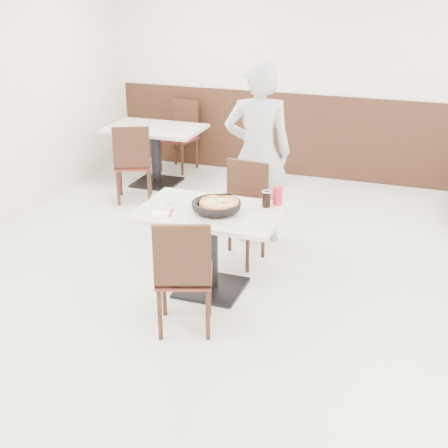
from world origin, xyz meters
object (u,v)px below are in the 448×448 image
(cola_glass, at_px, (266,199))
(bg_chair_left_near, at_px, (133,162))
(chair_near, at_px, (184,273))
(side_plate, at_px, (165,207))
(pizza_pan, at_px, (216,207))
(red_cup, at_px, (278,195))
(bg_table_left, at_px, (156,156))
(pizza, at_px, (219,205))
(bg_chair_left_far, at_px, (178,136))
(main_table, at_px, (211,251))
(chair_far, at_px, (239,215))
(diner_person, at_px, (258,154))

(cola_glass, bearing_deg, bg_chair_left_near, 142.79)
(chair_near, bearing_deg, side_plate, 106.89)
(chair_near, height_order, pizza_pan, chair_near)
(chair_near, relative_size, red_cup, 5.94)
(pizza_pan, relative_size, bg_chair_left_near, 0.42)
(red_cup, height_order, bg_table_left, red_cup)
(red_cup, distance_m, bg_chair_left_near, 2.66)
(pizza, bearing_deg, bg_chair_left_far, 119.09)
(main_table, distance_m, pizza_pan, 0.42)
(chair_far, bearing_deg, pizza, 100.75)
(red_cup, relative_size, bg_table_left, 0.13)
(bg_chair_left_far, bearing_deg, bg_chair_left_near, 100.32)
(bg_table_left, bearing_deg, cola_glass, -46.67)
(side_plate, bearing_deg, cola_glass, 22.03)
(chair_far, bearing_deg, red_cup, 152.67)
(side_plate, bearing_deg, main_table, 13.80)
(main_table, bearing_deg, chair_far, 86.30)
(bg_chair_left_far, bearing_deg, chair_near, 125.33)
(diner_person, bearing_deg, chair_far, 70.81)
(chair_near, relative_size, chair_far, 1.00)
(chair_far, distance_m, pizza_pan, 0.72)
(diner_person, bearing_deg, pizza_pan, 71.90)
(main_table, relative_size, pizza_pan, 3.02)
(chair_near, bearing_deg, bg_chair_left_far, 94.61)
(main_table, xyz_separation_m, diner_person, (0.04, 1.22, 0.54))
(chair_near, xyz_separation_m, side_plate, (-0.41, 0.55, 0.28))
(chair_near, xyz_separation_m, chair_far, (0.01, 1.27, 0.00))
(side_plate, height_order, red_cup, red_cup)
(chair_far, relative_size, pizza_pan, 2.39)
(chair_near, distance_m, red_cup, 1.12)
(chair_near, distance_m, diner_person, 1.91)
(pizza_pan, bearing_deg, main_table, 157.15)
(pizza, height_order, red_cup, red_cup)
(diner_person, bearing_deg, pizza, 72.87)
(side_plate, bearing_deg, bg_chair_left_near, 124.20)
(chair_far, bearing_deg, diner_person, -83.20)
(pizza, relative_size, bg_chair_left_near, 0.34)
(diner_person, bearing_deg, bg_table_left, -54.66)
(red_cup, distance_m, bg_table_left, 3.10)
(bg_chair_left_near, height_order, bg_chair_left_far, same)
(chair_far, height_order, bg_chair_left_near, same)
(chair_far, xyz_separation_m, bg_chair_left_far, (-1.70, 2.49, 0.00))
(pizza_pan, height_order, red_cup, red_cup)
(red_cup, distance_m, bg_chair_left_far, 3.54)
(diner_person, bearing_deg, main_table, 69.05)
(pizza, relative_size, bg_chair_left_far, 0.34)
(pizza, xyz_separation_m, bg_chair_left_near, (-1.76, 1.83, -0.34))
(cola_glass, relative_size, bg_chair_left_far, 0.14)
(chair_near, height_order, bg_table_left, chair_near)
(pizza, bearing_deg, bg_chair_left_near, 133.83)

